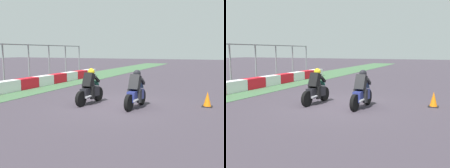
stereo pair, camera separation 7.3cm
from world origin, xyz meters
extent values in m
plane|color=#413943|center=(0.00, 0.00, 0.00)|extent=(120.00, 120.00, 0.00)
cube|color=white|center=(0.79, 6.59, 0.32)|extent=(1.54, 0.60, 0.64)
cube|color=red|center=(2.36, 6.59, 0.32)|extent=(1.54, 0.60, 0.64)
cube|color=white|center=(3.93, 6.59, 0.32)|extent=(1.54, 0.60, 0.64)
cube|color=red|center=(5.50, 6.59, 0.32)|extent=(1.54, 0.60, 0.64)
cube|color=white|center=(7.07, 6.59, 0.32)|extent=(1.54, 0.60, 0.64)
cube|color=red|center=(8.64, 6.59, 0.32)|extent=(1.54, 0.60, 0.64)
cube|color=white|center=(10.21, 6.59, 0.32)|extent=(1.54, 0.60, 0.64)
cylinder|color=slate|center=(2.31, 8.29, 1.35)|extent=(0.10, 0.10, 2.70)
cylinder|color=slate|center=(4.62, 8.29, 1.35)|extent=(0.10, 0.10, 2.70)
cylinder|color=slate|center=(6.93, 8.29, 1.35)|extent=(0.10, 0.10, 2.70)
cylinder|color=slate|center=(9.24, 8.29, 1.35)|extent=(0.10, 0.10, 2.70)
cylinder|color=slate|center=(11.55, 8.29, 1.35)|extent=(0.10, 0.10, 2.70)
cylinder|color=black|center=(0.61, -1.04, 0.32)|extent=(0.65, 0.18, 0.64)
cylinder|color=black|center=(-0.79, -0.96, 0.32)|extent=(0.65, 0.18, 0.64)
cube|color=navy|center=(-0.09, -1.00, 0.50)|extent=(1.12, 0.38, 0.40)
ellipsoid|color=navy|center=(0.01, -1.01, 0.80)|extent=(0.50, 0.33, 0.24)
cube|color=red|center=(-0.60, -0.97, 0.52)|extent=(0.07, 0.16, 0.08)
cylinder|color=#A5A5AD|center=(-0.45, -1.14, 0.37)|extent=(0.43, 0.12, 0.10)
cube|color=black|center=(-0.19, -0.99, 1.02)|extent=(0.51, 0.43, 0.66)
sphere|color=black|center=(0.03, -1.01, 1.36)|extent=(0.32, 0.32, 0.30)
cube|color=slate|center=(0.41, -1.03, 0.84)|extent=(0.17, 0.27, 0.23)
cube|color=black|center=(-0.20, -0.79, 0.50)|extent=(0.19, 0.15, 0.52)
cube|color=black|center=(-0.22, -1.19, 0.50)|extent=(0.19, 0.15, 0.52)
cube|color=black|center=(0.20, -0.84, 1.04)|extent=(0.39, 0.12, 0.31)
cube|color=black|center=(0.18, -1.20, 1.04)|extent=(0.39, 0.12, 0.31)
cylinder|color=black|center=(0.60, 1.00, 0.32)|extent=(0.65, 0.18, 0.64)
cylinder|color=black|center=(-0.79, 1.09, 0.32)|extent=(0.65, 0.18, 0.64)
cube|color=black|center=(-0.09, 1.04, 0.50)|extent=(1.12, 0.40, 0.40)
ellipsoid|color=black|center=(0.01, 1.04, 0.80)|extent=(0.50, 0.33, 0.24)
cube|color=red|center=(-0.60, 1.08, 0.52)|extent=(0.07, 0.16, 0.08)
cylinder|color=#A5A5AD|center=(-0.45, 0.91, 0.37)|extent=(0.43, 0.13, 0.10)
cube|color=black|center=(-0.19, 1.05, 1.02)|extent=(0.51, 0.43, 0.66)
sphere|color=gold|center=(0.03, 1.04, 1.36)|extent=(0.32, 0.32, 0.30)
cube|color=#33846E|center=(0.40, 1.01, 0.84)|extent=(0.17, 0.27, 0.23)
cube|color=black|center=(-0.20, 1.25, 0.50)|extent=(0.19, 0.15, 0.52)
cube|color=black|center=(-0.23, 0.85, 0.50)|extent=(0.19, 0.15, 0.52)
cube|color=black|center=(0.20, 1.20, 1.04)|extent=(0.39, 0.13, 0.31)
cube|color=black|center=(0.17, 0.85, 1.04)|extent=(0.39, 0.13, 0.31)
cube|color=black|center=(1.19, -3.63, 0.01)|extent=(0.40, 0.40, 0.03)
cone|color=orange|center=(1.19, -3.63, 0.31)|extent=(0.32, 0.32, 0.61)
camera|label=1|loc=(-9.94, -4.15, 2.26)|focal=42.13mm
camera|label=2|loc=(-9.91, -4.21, 2.26)|focal=42.13mm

